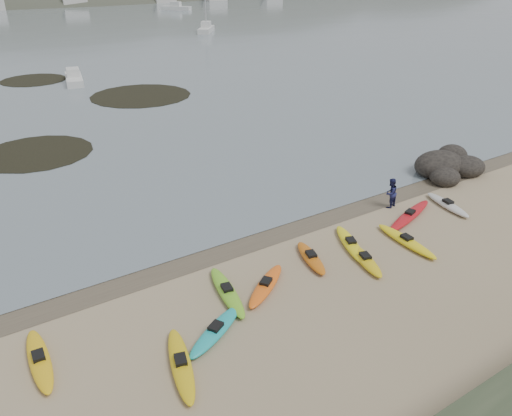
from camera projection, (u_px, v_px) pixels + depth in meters
ground at (256, 234)px, 25.55m from camera, size 600.00×600.00×0.00m
wet_sand at (259, 237)px, 25.32m from camera, size 60.00×60.00×0.00m
kayaks at (312, 268)px, 22.43m from camera, size 23.20×6.80×0.34m
person_east at (391, 193)px, 27.99m from camera, size 0.96×0.82×1.73m
rock_cluster at (447, 169)px, 32.88m from camera, size 5.28×3.88×1.78m
kelp_mats at (88, 103)px, 48.68m from camera, size 21.78×33.55×0.04m
moored_boats at (30, 36)px, 87.88m from camera, size 102.07×84.64×1.19m
far_hills at (74, 40)px, 197.53m from camera, size 550.00×135.00×80.00m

